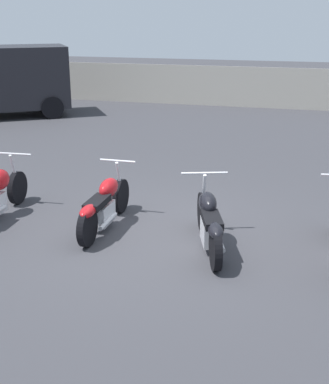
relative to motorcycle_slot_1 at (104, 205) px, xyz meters
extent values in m
plane|color=#38383D|center=(0.93, 0.02, -0.39)|extent=(60.00, 60.00, 0.00)
cube|color=#9E998E|center=(0.93, 11.62, 0.30)|extent=(40.00, 0.04, 1.39)
cylinder|color=black|center=(-1.89, 0.69, -0.11)|extent=(0.13, 0.58, 0.58)
cylinder|color=silver|center=(-1.89, 0.59, 0.53)|extent=(0.72, 0.07, 0.04)
cylinder|color=silver|center=(-1.89, 0.64, 0.21)|extent=(0.06, 0.25, 0.62)
cylinder|color=black|center=(0.00, 0.76, -0.11)|extent=(0.10, 0.57, 0.57)
cylinder|color=black|center=(0.00, -0.66, -0.11)|extent=(0.10, 0.57, 0.57)
cube|color=silver|center=(0.00, -0.02, -0.14)|extent=(0.20, 0.51, 0.31)
ellipsoid|color=#AD1419|center=(0.00, 0.22, 0.20)|extent=(0.25, 0.53, 0.29)
cube|color=black|center=(0.00, -0.26, 0.13)|extent=(0.24, 0.59, 0.10)
ellipsoid|color=#AD1419|center=(0.00, -0.61, 0.12)|extent=(0.20, 0.44, 0.16)
cylinder|color=silver|center=(0.00, 0.66, 0.53)|extent=(0.60, 0.04, 0.04)
cylinder|color=silver|center=(0.00, 0.71, 0.21)|extent=(0.05, 0.24, 0.62)
cylinder|color=silver|center=(0.12, -0.16, -0.19)|extent=(0.07, 0.62, 0.07)
cylinder|color=black|center=(1.47, 0.38, -0.10)|extent=(0.28, 0.59, 0.59)
cylinder|color=black|center=(1.90, -0.91, -0.10)|extent=(0.28, 0.59, 0.59)
cube|color=silver|center=(1.71, -0.33, -0.13)|extent=(0.34, 0.53, 0.32)
ellipsoid|color=black|center=(1.63, -0.11, 0.22)|extent=(0.41, 0.60, 0.30)
cube|color=black|center=(1.78, -0.55, 0.15)|extent=(0.41, 0.62, 0.10)
ellipsoid|color=black|center=(1.88, -0.86, 0.14)|extent=(0.33, 0.48, 0.16)
cylinder|color=silver|center=(1.50, 0.29, 0.54)|extent=(0.67, 0.25, 0.04)
cylinder|color=silver|center=(1.49, 0.33, 0.22)|extent=(0.13, 0.25, 0.63)
cylinder|color=silver|center=(1.86, -0.42, -0.19)|extent=(0.29, 0.71, 0.07)
cube|color=black|center=(-4.80, 8.98, 1.26)|extent=(0.93, 1.40, 0.57)
cylinder|color=black|center=(-5.76, 9.38, -0.04)|extent=(0.71, 0.57, 0.70)
cylinder|color=black|center=(-4.81, 7.93, -0.04)|extent=(0.71, 0.57, 0.70)
camera|label=1|loc=(2.90, -7.20, 2.84)|focal=50.00mm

